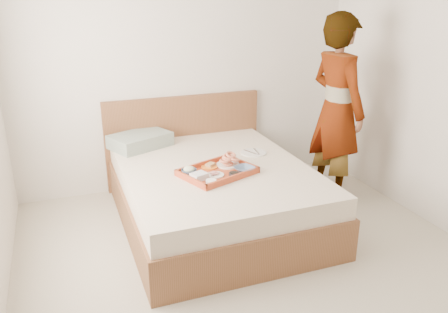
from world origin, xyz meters
name	(u,v)px	position (x,y,z in m)	size (l,w,h in m)	color
ground	(269,281)	(0.00, 0.00, 0.00)	(3.50, 4.00, 0.01)	#BBB29E
wall_back	(187,61)	(0.00, 2.00, 1.30)	(3.50, 0.01, 2.60)	silver
bed	(215,194)	(-0.06, 1.00, 0.27)	(1.65, 2.00, 0.53)	brown
headboard	(184,140)	(-0.06, 1.97, 0.47)	(1.65, 0.06, 0.95)	brown
pillow	(140,140)	(-0.56, 1.75, 0.60)	(0.55, 0.37, 0.13)	gray
tray	(217,171)	(-0.10, 0.83, 0.56)	(0.58, 0.42, 0.05)	#B13F23
prawn_plate	(228,165)	(0.05, 0.95, 0.55)	(0.20, 0.20, 0.01)	white
navy_bowl_big	(244,169)	(0.12, 0.77, 0.57)	(0.16, 0.16, 0.04)	navy
sauce_dish	(234,175)	(0.00, 0.70, 0.56)	(0.08, 0.08, 0.03)	black
meat_plate	(215,175)	(-0.14, 0.77, 0.55)	(0.14, 0.14, 0.01)	white
bread_plate	(209,167)	(-0.12, 0.96, 0.55)	(0.14, 0.14, 0.01)	orange
salad_bowl	(189,171)	(-0.32, 0.88, 0.57)	(0.13, 0.13, 0.04)	navy
plastic_tub	(199,176)	(-0.28, 0.74, 0.57)	(0.12, 0.10, 0.05)	silver
cheese_round	(211,182)	(-0.22, 0.63, 0.56)	(0.08, 0.08, 0.03)	white
dinner_plate	(254,153)	(0.40, 1.19, 0.54)	(0.24, 0.24, 0.01)	white
person	(337,110)	(1.19, 1.07, 0.90)	(0.66, 0.43, 1.80)	silver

